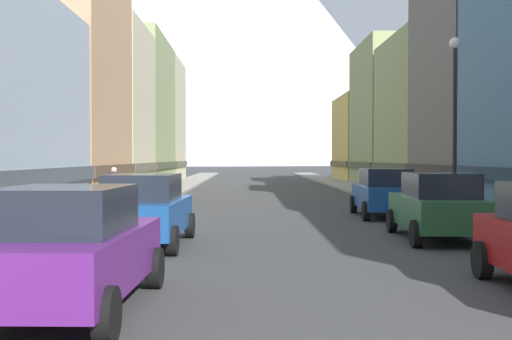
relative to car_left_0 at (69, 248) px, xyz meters
The scene contains 15 objects.
sidewalk_left 29.86m from the car_left_0, 94.70° to the left, with size 2.50×100.00×0.15m, color gray.
sidewalk_right 31.41m from the car_left_0, 71.33° to the left, with size 2.50×100.00×0.15m, color gray.
storefront_left_2 24.10m from the car_left_0, 111.46° to the left, with size 10.21×9.44×11.33m.
storefront_left_3 32.87m from the car_left_0, 104.56° to the left, with size 9.31×9.00×10.33m.
storefront_left_4 43.39m from the car_left_0, 99.87° to the left, with size 7.70×12.78×11.45m.
storefront_left_5 54.63m from the car_left_0, 97.23° to the left, with size 6.60×10.00×11.40m.
storefront_right_3 35.25m from the car_left_0, 63.22° to the left, with size 9.28×9.65×9.57m.
storefront_right_4 44.58m from the car_left_0, 70.02° to the left, with size 8.01×10.42×10.99m.
storefront_right_5 55.34m from the car_left_0, 73.34° to the left, with size 9.38×10.93×7.94m.
car_left_0 is the anchor object (origin of this frame).
car_left_1 6.90m from the car_left_0, 90.00° to the left, with size 2.18×4.46×1.78m.
car_right_1 11.09m from the car_left_0, 46.73° to the left, with size 2.23×4.47×1.78m.
car_right_2 16.68m from the car_left_0, 62.90° to the left, with size 2.18×4.46×1.78m.
pedestrian_0 15.64m from the car_left_0, 99.00° to the left, with size 0.36×0.36×1.68m.
streetlamp_right 15.12m from the car_left_0, 51.81° to the left, with size 0.36×0.36×5.86m.
Camera 1 is at (-1.30, -4.10, 2.18)m, focal length 46.40 mm.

